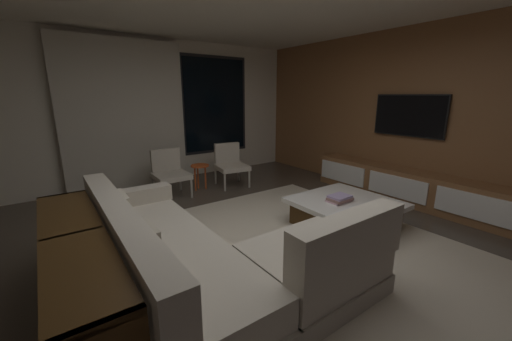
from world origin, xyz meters
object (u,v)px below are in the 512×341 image
Objects in this scene: book_stack_on_coffee_table at (340,199)px; media_console at (407,187)px; sectional_couch at (204,258)px; coffee_table at (345,213)px; mounted_tv at (409,116)px; side_stool at (200,170)px; accent_chair_near_window at (230,162)px; accent_chair_by_curtain at (169,170)px; console_table_behind_couch at (80,275)px.

media_console is (1.64, -0.01, -0.15)m from book_stack_on_coffee_table.
sectional_couch is 2.16× the size of coffee_table.
coffee_table is 0.23m from book_stack_on_coffee_table.
media_console is 2.75× the size of mounted_tv.
accent_chair_near_window is at bearing -3.85° from side_stool.
accent_chair_near_window is at bearing -2.82° from accent_chair_by_curtain.
book_stack_on_coffee_table is (-0.09, 0.03, 0.21)m from coffee_table.
sectional_couch is 2.73m from accent_chair_by_curtain.
mounted_tv is at bearing 7.44° from coffee_table.
media_console is 1.48× the size of console_table_behind_couch.
mounted_tv is at bearing 4.78° from sectional_couch.
accent_chair_by_curtain is at bearing 139.13° from media_console.
coffee_table is at bearing -72.05° from side_stool.
sectional_couch reaches higher than coffee_table.
accent_chair_near_window is 1.70× the size of side_stool.
coffee_table is 2.95m from console_table_behind_couch.
accent_chair_near_window is 0.37× the size of console_table_behind_couch.
side_stool is 0.15× the size of media_console.
coffee_table is 0.37× the size of media_console.
book_stack_on_coffee_table is 0.09× the size of media_console.
sectional_couch is 0.81× the size of media_console.
media_console is (1.76, -2.47, -0.18)m from accent_chair_near_window.
book_stack_on_coffee_table is at bearing 3.60° from sectional_couch.
accent_chair_near_window is at bearing 92.99° from book_stack_on_coffee_table.
side_stool is at bearing 65.30° from sectional_couch.
sectional_couch is 3.92m from mounted_tv.
mounted_tv is (1.95, -2.27, 0.92)m from accent_chair_near_window.
side_stool reaches higher than coffee_table.
sectional_couch reaches higher than side_stool.
sectional_couch is 3.16m from accent_chair_near_window.
coffee_table is 1.49× the size of accent_chair_by_curtain.
mounted_tv is (3.10, -2.33, 0.92)m from accent_chair_by_curtain.
media_console is at bearing -46.63° from side_stool.
coffee_table is 2.91m from accent_chair_by_curtain.
book_stack_on_coffee_table is 2.83m from accent_chair_by_curtain.
accent_chair_near_window is 0.25× the size of media_console.
console_table_behind_couch is at bearing -122.04° from accent_chair_by_curtain.
accent_chair_by_curtain reaches higher than coffee_table.
sectional_couch is 2.03m from coffee_table.
coffee_table is 1.49× the size of accent_chair_near_window.
sectional_couch is 0.93m from console_table_behind_couch.
side_stool is at bearing 49.66° from console_table_behind_couch.
console_table_behind_couch is (-4.67, -0.19, -0.94)m from mounted_tv.
side_stool is (-0.82, 2.54, 0.19)m from coffee_table.
accent_chair_by_curtain reaches higher than side_stool.
mounted_tv is at bearing 47.61° from media_console.
book_stack_on_coffee_table is (1.94, 0.12, 0.11)m from sectional_couch.
coffee_table is at bearing -178.98° from media_console.
sectional_couch is 3.21× the size of accent_chair_by_curtain.
console_table_behind_couch is (-2.86, 0.01, 0.01)m from book_stack_on_coffee_table.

